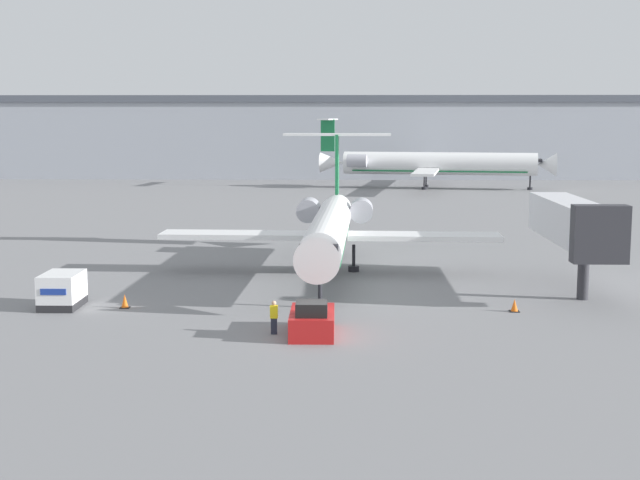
{
  "coord_description": "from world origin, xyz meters",
  "views": [
    {
      "loc": [
        1.27,
        -44.6,
        11.36
      ],
      "look_at": [
        0.0,
        12.48,
        3.3
      ],
      "focal_mm": 50.0,
      "sensor_mm": 36.0,
      "label": 1
    }
  ],
  "objects_px": {
    "traffic_cone_right": "(514,306)",
    "worker_near_tug": "(274,317)",
    "airplane_parked_far_left": "(432,163)",
    "luggage_cart": "(62,290)",
    "traffic_cone_left": "(125,301)",
    "airplane_main": "(330,227)",
    "pushback_tug": "(312,321)",
    "jet_bridge": "(573,223)"
  },
  "relations": [
    {
      "from": "luggage_cart",
      "to": "airplane_main",
      "type": "bearing_deg",
      "value": 37.55
    },
    {
      "from": "traffic_cone_left",
      "to": "airplane_parked_far_left",
      "type": "relative_size",
      "value": 0.02
    },
    {
      "from": "traffic_cone_left",
      "to": "traffic_cone_right",
      "type": "xyz_separation_m",
      "value": [
        22.9,
        -0.5,
        -0.04
      ]
    },
    {
      "from": "worker_near_tug",
      "to": "airplane_parked_far_left",
      "type": "height_order",
      "value": "airplane_parked_far_left"
    },
    {
      "from": "airplane_main",
      "to": "luggage_cart",
      "type": "xyz_separation_m",
      "value": [
        -15.76,
        -12.12,
        -2.32
      ]
    },
    {
      "from": "worker_near_tug",
      "to": "airplane_parked_far_left",
      "type": "distance_m",
      "value": 94.54
    },
    {
      "from": "luggage_cart",
      "to": "worker_near_tug",
      "type": "distance_m",
      "value": 14.46
    },
    {
      "from": "airplane_main",
      "to": "worker_near_tug",
      "type": "xyz_separation_m",
      "value": [
        -2.71,
        -18.35,
        -2.42
      ]
    },
    {
      "from": "airplane_main",
      "to": "jet_bridge",
      "type": "xyz_separation_m",
      "value": [
        15.78,
        -6.26,
        1.1
      ]
    },
    {
      "from": "pushback_tug",
      "to": "luggage_cart",
      "type": "height_order",
      "value": "luggage_cart"
    },
    {
      "from": "airplane_main",
      "to": "traffic_cone_right",
      "type": "relative_size",
      "value": 38.44
    },
    {
      "from": "traffic_cone_left",
      "to": "traffic_cone_right",
      "type": "relative_size",
      "value": 1.1
    },
    {
      "from": "airplane_parked_far_left",
      "to": "pushback_tug",
      "type": "bearing_deg",
      "value": -99.62
    },
    {
      "from": "luggage_cart",
      "to": "worker_near_tug",
      "type": "height_order",
      "value": "luggage_cart"
    },
    {
      "from": "traffic_cone_right",
      "to": "worker_near_tug",
      "type": "bearing_deg",
      "value": -157.5
    },
    {
      "from": "pushback_tug",
      "to": "traffic_cone_left",
      "type": "height_order",
      "value": "pushback_tug"
    },
    {
      "from": "worker_near_tug",
      "to": "jet_bridge",
      "type": "bearing_deg",
      "value": 33.18
    },
    {
      "from": "luggage_cart",
      "to": "traffic_cone_left",
      "type": "xyz_separation_m",
      "value": [
        3.74,
        -0.1,
        -0.64
      ]
    },
    {
      "from": "pushback_tug",
      "to": "traffic_cone_right",
      "type": "relative_size",
      "value": 5.84
    },
    {
      "from": "worker_near_tug",
      "to": "airplane_main",
      "type": "bearing_deg",
      "value": 81.61
    },
    {
      "from": "airplane_main",
      "to": "airplane_parked_far_left",
      "type": "bearing_deg",
      "value": 78.59
    },
    {
      "from": "traffic_cone_right",
      "to": "jet_bridge",
      "type": "relative_size",
      "value": 0.05
    },
    {
      "from": "pushback_tug",
      "to": "traffic_cone_right",
      "type": "xyz_separation_m",
      "value": [
        11.6,
        5.68,
        -0.37
      ]
    },
    {
      "from": "traffic_cone_left",
      "to": "jet_bridge",
      "type": "height_order",
      "value": "jet_bridge"
    },
    {
      "from": "airplane_main",
      "to": "jet_bridge",
      "type": "relative_size",
      "value": 2.07
    },
    {
      "from": "luggage_cart",
      "to": "traffic_cone_right",
      "type": "distance_m",
      "value": 26.66
    },
    {
      "from": "traffic_cone_right",
      "to": "jet_bridge",
      "type": "distance_m",
      "value": 9.08
    },
    {
      "from": "luggage_cart",
      "to": "traffic_cone_right",
      "type": "bearing_deg",
      "value": -1.29
    },
    {
      "from": "airplane_main",
      "to": "pushback_tug",
      "type": "bearing_deg",
      "value": -92.21
    },
    {
      "from": "airplane_main",
      "to": "airplane_parked_far_left",
      "type": "distance_m",
      "value": 75.97
    },
    {
      "from": "traffic_cone_right",
      "to": "traffic_cone_left",
      "type": "bearing_deg",
      "value": 178.75
    },
    {
      "from": "airplane_main",
      "to": "airplane_parked_far_left",
      "type": "height_order",
      "value": "airplane_parked_far_left"
    },
    {
      "from": "luggage_cart",
      "to": "traffic_cone_left",
      "type": "relative_size",
      "value": 4.02
    },
    {
      "from": "pushback_tug",
      "to": "luggage_cart",
      "type": "relative_size",
      "value": 1.32
    },
    {
      "from": "worker_near_tug",
      "to": "traffic_cone_right",
      "type": "height_order",
      "value": "worker_near_tug"
    },
    {
      "from": "luggage_cart",
      "to": "traffic_cone_right",
      "type": "relative_size",
      "value": 4.42
    },
    {
      "from": "pushback_tug",
      "to": "jet_bridge",
      "type": "relative_size",
      "value": 0.31
    },
    {
      "from": "airplane_parked_far_left",
      "to": "traffic_cone_right",
      "type": "bearing_deg",
      "value": -92.73
    },
    {
      "from": "worker_near_tug",
      "to": "traffic_cone_right",
      "type": "xyz_separation_m",
      "value": [
        13.59,
        5.63,
        -0.57
      ]
    },
    {
      "from": "airplane_parked_far_left",
      "to": "jet_bridge",
      "type": "relative_size",
      "value": 2.63
    },
    {
      "from": "airplane_main",
      "to": "pushback_tug",
      "type": "height_order",
      "value": "airplane_main"
    },
    {
      "from": "pushback_tug",
      "to": "worker_near_tug",
      "type": "height_order",
      "value": "pushback_tug"
    }
  ]
}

